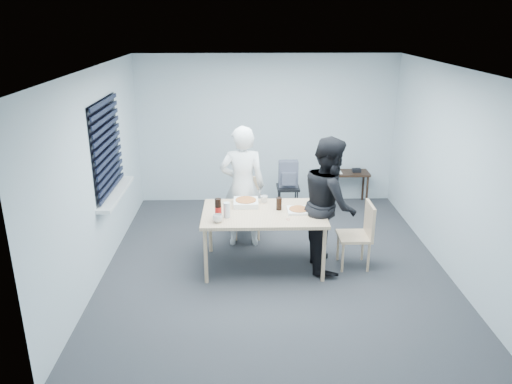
{
  "coord_description": "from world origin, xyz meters",
  "views": [
    {
      "loc": [
        -0.4,
        -6.09,
        3.19
      ],
      "look_at": [
        -0.25,
        0.1,
        0.99
      ],
      "focal_mm": 35.0,
      "sensor_mm": 36.0,
      "label": 1
    }
  ],
  "objects_px": {
    "dining_table": "(264,216)",
    "chair_far": "(247,202)",
    "chair_right": "(361,231)",
    "person_black": "(329,204)",
    "stool": "(288,193)",
    "mug_a": "(218,218)",
    "person_white": "(243,187)",
    "mug_b": "(264,199)",
    "soda_bottle": "(218,209)",
    "side_table": "(344,176)",
    "backpack": "(288,174)"
  },
  "relations": [
    {
      "from": "stool",
      "to": "chair_far",
      "type": "bearing_deg",
      "value": -132.98
    },
    {
      "from": "dining_table",
      "to": "stool",
      "type": "height_order",
      "value": "dining_table"
    },
    {
      "from": "chair_right",
      "to": "person_white",
      "type": "xyz_separation_m",
      "value": [
        -1.56,
        0.75,
        0.37
      ]
    },
    {
      "from": "backpack",
      "to": "person_black",
      "type": "bearing_deg",
      "value": -54.71
    },
    {
      "from": "chair_far",
      "to": "mug_b",
      "type": "height_order",
      "value": "chair_far"
    },
    {
      "from": "person_white",
      "to": "side_table",
      "type": "xyz_separation_m",
      "value": [
        1.79,
        1.64,
        -0.38
      ]
    },
    {
      "from": "mug_a",
      "to": "dining_table",
      "type": "bearing_deg",
      "value": 28.95
    },
    {
      "from": "side_table",
      "to": "soda_bottle",
      "type": "relative_size",
      "value": 3.24
    },
    {
      "from": "chair_right",
      "to": "person_black",
      "type": "bearing_deg",
      "value": 175.39
    },
    {
      "from": "mug_b",
      "to": "stool",
      "type": "bearing_deg",
      "value": 72.31
    },
    {
      "from": "dining_table",
      "to": "side_table",
      "type": "relative_size",
      "value": 1.82
    },
    {
      "from": "side_table",
      "to": "mug_a",
      "type": "bearing_deg",
      "value": -128.17
    },
    {
      "from": "person_black",
      "to": "mug_b",
      "type": "distance_m",
      "value": 0.91
    },
    {
      "from": "backpack",
      "to": "mug_a",
      "type": "height_order",
      "value": "backpack"
    },
    {
      "from": "mug_a",
      "to": "mug_b",
      "type": "relative_size",
      "value": 1.23
    },
    {
      "from": "mug_b",
      "to": "soda_bottle",
      "type": "relative_size",
      "value": 0.37
    },
    {
      "from": "person_white",
      "to": "chair_far",
      "type": "bearing_deg",
      "value": -100.66
    },
    {
      "from": "chair_far",
      "to": "person_black",
      "type": "xyz_separation_m",
      "value": [
        1.06,
        -1.06,
        0.37
      ]
    },
    {
      "from": "dining_table",
      "to": "chair_far",
      "type": "relative_size",
      "value": 1.79
    },
    {
      "from": "stool",
      "to": "side_table",
      "type": "bearing_deg",
      "value": 28.11
    },
    {
      "from": "chair_right",
      "to": "mug_a",
      "type": "height_order",
      "value": "chair_right"
    },
    {
      "from": "person_white",
      "to": "person_black",
      "type": "distance_m",
      "value": 1.33
    },
    {
      "from": "chair_right",
      "to": "mug_a",
      "type": "relative_size",
      "value": 7.24
    },
    {
      "from": "person_white",
      "to": "mug_b",
      "type": "distance_m",
      "value": 0.46
    },
    {
      "from": "soda_bottle",
      "to": "stool",
      "type": "bearing_deg",
      "value": 62.32
    },
    {
      "from": "dining_table",
      "to": "chair_far",
      "type": "xyz_separation_m",
      "value": [
        -0.21,
        1.05,
        -0.2
      ]
    },
    {
      "from": "dining_table",
      "to": "chair_right",
      "type": "distance_m",
      "value": 1.3
    },
    {
      "from": "chair_far",
      "to": "mug_a",
      "type": "height_order",
      "value": "chair_far"
    },
    {
      "from": "chair_far",
      "to": "mug_a",
      "type": "xyz_separation_m",
      "value": [
        -0.37,
        -1.38,
        0.31
      ]
    },
    {
      "from": "chair_right",
      "to": "person_black",
      "type": "distance_m",
      "value": 0.57
    },
    {
      "from": "person_white",
      "to": "backpack",
      "type": "xyz_separation_m",
      "value": [
        0.75,
        1.07,
        -0.16
      ]
    },
    {
      "from": "chair_far",
      "to": "soda_bottle",
      "type": "relative_size",
      "value": 3.3
    },
    {
      "from": "person_white",
      "to": "person_black",
      "type": "height_order",
      "value": "same"
    },
    {
      "from": "chair_far",
      "to": "mug_b",
      "type": "distance_m",
      "value": 0.8
    },
    {
      "from": "chair_right",
      "to": "person_black",
      "type": "relative_size",
      "value": 0.5
    },
    {
      "from": "mug_b",
      "to": "chair_far",
      "type": "bearing_deg",
      "value": 108.02
    },
    {
      "from": "mug_b",
      "to": "person_white",
      "type": "bearing_deg",
      "value": 129.7
    },
    {
      "from": "stool",
      "to": "mug_a",
      "type": "bearing_deg",
      "value": -116.62
    },
    {
      "from": "side_table",
      "to": "stool",
      "type": "distance_m",
      "value": 1.18
    },
    {
      "from": "stool",
      "to": "mug_b",
      "type": "bearing_deg",
      "value": -107.69
    },
    {
      "from": "chair_right",
      "to": "soda_bottle",
      "type": "distance_m",
      "value": 1.91
    },
    {
      "from": "mug_b",
      "to": "mug_a",
      "type": "bearing_deg",
      "value": -131.61
    },
    {
      "from": "chair_far",
      "to": "backpack",
      "type": "xyz_separation_m",
      "value": [
        0.69,
        0.72,
        0.21
      ]
    },
    {
      "from": "person_white",
      "to": "person_black",
      "type": "xyz_separation_m",
      "value": [
        1.13,
        -0.71,
        0.0
      ]
    },
    {
      "from": "chair_right",
      "to": "backpack",
      "type": "bearing_deg",
      "value": 114.0
    },
    {
      "from": "stool",
      "to": "soda_bottle",
      "type": "distance_m",
      "value": 2.33
    },
    {
      "from": "dining_table",
      "to": "chair_far",
      "type": "bearing_deg",
      "value": 101.27
    },
    {
      "from": "chair_far",
      "to": "person_white",
      "type": "height_order",
      "value": "person_white"
    },
    {
      "from": "soda_bottle",
      "to": "mug_b",
      "type": "bearing_deg",
      "value": 43.93
    },
    {
      "from": "person_white",
      "to": "person_black",
      "type": "relative_size",
      "value": 1.0
    }
  ]
}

